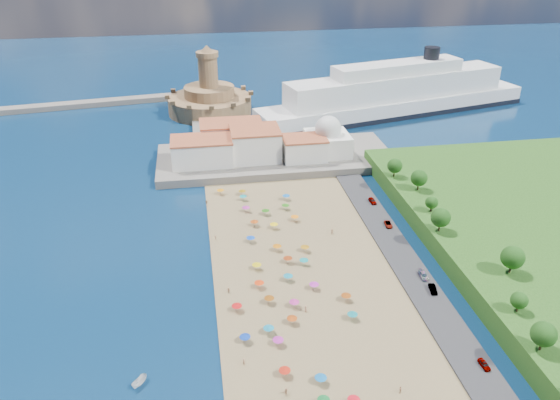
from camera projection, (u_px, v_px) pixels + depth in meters
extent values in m
plane|color=#071938|center=(280.00, 270.00, 146.21)|extent=(700.00, 700.00, 0.00)
cube|color=#59544C|center=(275.00, 158.00, 211.07)|extent=(90.00, 36.00, 3.00)
cube|color=#59544C|center=(214.00, 131.00, 238.82)|extent=(18.00, 70.00, 2.40)
cube|color=#59544C|center=(6.00, 111.00, 264.33)|extent=(199.03, 34.77, 2.60)
cube|color=silver|center=(202.00, 152.00, 200.83)|extent=(22.00, 14.00, 9.00)
cube|color=silver|center=(255.00, 144.00, 204.98)|extent=(18.00, 16.00, 11.00)
cube|color=silver|center=(304.00, 149.00, 204.72)|extent=(16.00, 12.00, 8.00)
cube|color=silver|center=(231.00, 136.00, 214.61)|extent=(24.00, 14.00, 10.00)
cube|color=silver|center=(328.00, 144.00, 209.66)|extent=(16.00, 16.00, 8.00)
sphere|color=silver|center=(328.00, 129.00, 206.92)|extent=(10.00, 10.00, 10.00)
cylinder|color=silver|center=(329.00, 119.00, 205.19)|extent=(1.20, 1.20, 1.60)
cylinder|color=olive|center=(210.00, 105.00, 263.89)|extent=(40.00, 40.00, 8.00)
cylinder|color=olive|center=(209.00, 92.00, 260.92)|extent=(24.00, 24.00, 5.00)
cylinder|color=olive|center=(208.00, 72.00, 256.59)|extent=(9.00, 9.00, 14.00)
cylinder|color=olive|center=(207.00, 54.00, 252.85)|extent=(10.40, 10.40, 2.40)
cone|color=olive|center=(207.00, 48.00, 251.62)|extent=(6.00, 6.00, 3.00)
cube|color=black|center=(394.00, 112.00, 263.71)|extent=(140.07, 53.28, 2.24)
cube|color=silver|center=(394.00, 106.00, 262.33)|extent=(139.00, 52.65, 8.29)
cube|color=silver|center=(396.00, 86.00, 257.92)|extent=(111.29, 42.48, 11.05)
cube|color=silver|center=(398.00, 68.00, 254.13)|extent=(65.69, 27.91, 5.53)
cylinder|color=black|center=(432.00, 53.00, 258.02)|extent=(7.37, 7.37, 5.53)
cylinder|color=gray|center=(269.00, 330.00, 122.72)|extent=(0.07, 0.07, 2.00)
cone|color=#107497|center=(269.00, 327.00, 122.31)|extent=(2.50, 2.50, 0.60)
cylinder|color=gray|center=(246.00, 209.00, 174.20)|extent=(0.07, 0.07, 2.00)
cone|color=#A3238C|center=(246.00, 207.00, 173.79)|extent=(2.50, 2.50, 0.60)
cylinder|color=gray|center=(288.00, 278.00, 140.68)|extent=(0.07, 0.07, 2.00)
cone|color=#0F7592|center=(288.00, 275.00, 140.27)|extent=(2.50, 2.50, 0.60)
cylinder|color=gray|center=(304.00, 262.00, 147.21)|extent=(0.07, 0.07, 2.00)
cone|color=#0E7F82|center=(304.00, 259.00, 146.80)|extent=(2.50, 2.50, 0.60)
cylinder|color=gray|center=(295.00, 218.00, 168.79)|extent=(0.07, 0.07, 2.00)
cone|color=orange|center=(295.00, 216.00, 168.38)|extent=(2.50, 2.50, 0.60)
cylinder|color=gray|center=(242.00, 193.00, 184.77)|extent=(0.07, 0.07, 2.00)
cone|color=#83630B|center=(242.00, 190.00, 184.36)|extent=(2.50, 2.50, 0.60)
cylinder|color=gray|center=(220.00, 192.00, 185.36)|extent=(0.07, 0.07, 2.00)
cone|color=orange|center=(220.00, 189.00, 184.95)|extent=(2.50, 2.50, 0.60)
cylinder|color=gray|center=(254.00, 223.00, 166.01)|extent=(0.07, 0.07, 2.00)
cone|color=#AA400D|center=(254.00, 221.00, 165.60)|extent=(2.50, 2.50, 0.60)
cylinder|color=gray|center=(352.00, 316.00, 127.01)|extent=(0.07, 0.07, 2.00)
cone|color=#0D6F78|center=(353.00, 313.00, 126.60)|extent=(2.50, 2.50, 0.60)
cylinder|color=gray|center=(257.00, 267.00, 145.25)|extent=(0.07, 0.07, 2.00)
cone|color=#D4B80B|center=(257.00, 264.00, 144.84)|extent=(2.50, 2.50, 0.60)
cylinder|color=gray|center=(292.00, 320.00, 125.72)|extent=(0.07, 0.07, 2.00)
cone|color=#A33D0D|center=(292.00, 317.00, 125.30)|extent=(2.50, 2.50, 0.60)
cylinder|color=gray|center=(294.00, 304.00, 131.11)|extent=(0.07, 0.07, 2.00)
cone|color=#B2267D|center=(294.00, 301.00, 130.70)|extent=(2.50, 2.50, 0.60)
cylinder|color=gray|center=(243.00, 198.00, 181.23)|extent=(0.07, 0.07, 2.00)
cone|color=#0F898D|center=(243.00, 196.00, 180.82)|extent=(2.50, 2.50, 0.60)
cylinder|color=gray|center=(237.00, 308.00, 129.78)|extent=(0.07, 0.07, 2.00)
cone|color=red|center=(237.00, 305.00, 129.37)|extent=(2.50, 2.50, 0.60)
cone|color=#12672B|center=(324.00, 398.00, 103.99)|extent=(2.50, 2.50, 0.60)
cylinder|color=gray|center=(288.00, 260.00, 148.07)|extent=(0.07, 0.07, 2.00)
cone|color=maroon|center=(288.00, 257.00, 147.66)|extent=(2.50, 2.50, 0.60)
cylinder|color=gray|center=(321.00, 380.00, 109.42)|extent=(0.07, 0.07, 2.00)
cone|color=#0D61AD|center=(321.00, 376.00, 109.01)|extent=(2.50, 2.50, 0.60)
cylinder|color=gray|center=(278.00, 342.00, 119.27)|extent=(0.07, 0.07, 2.00)
cone|color=#AE2597|center=(278.00, 339.00, 118.86)|extent=(2.50, 2.50, 0.60)
cylinder|color=gray|center=(274.00, 226.00, 164.58)|extent=(0.07, 0.07, 2.00)
cone|color=yellow|center=(274.00, 223.00, 164.17)|extent=(2.50, 2.50, 0.60)
cylinder|color=gray|center=(286.00, 197.00, 181.66)|extent=(0.07, 0.07, 2.00)
cone|color=#0D5AB1|center=(286.00, 195.00, 181.25)|extent=(2.50, 2.50, 0.60)
cylinder|color=gray|center=(286.00, 207.00, 175.55)|extent=(0.07, 0.07, 2.00)
cone|color=#267214|center=(286.00, 204.00, 175.14)|extent=(2.50, 2.50, 0.60)
cylinder|color=gray|center=(269.00, 300.00, 132.42)|extent=(0.07, 0.07, 2.00)
cone|color=#80410B|center=(269.00, 297.00, 132.01)|extent=(2.50, 2.50, 0.60)
cylinder|color=gray|center=(266.00, 212.00, 172.33)|extent=(0.07, 0.07, 2.00)
cone|color=#226512|center=(265.00, 210.00, 171.92)|extent=(2.50, 2.50, 0.60)
cylinder|color=gray|center=(251.00, 239.00, 157.59)|extent=(0.07, 0.07, 2.00)
cone|color=#0E42B8|center=(251.00, 237.00, 157.18)|extent=(2.50, 2.50, 0.60)
cylinder|color=gray|center=(314.00, 286.00, 137.44)|extent=(0.07, 0.07, 2.00)
cone|color=#B426A6|center=(314.00, 283.00, 137.03)|extent=(2.50, 2.50, 0.60)
cylinder|color=gray|center=(259.00, 285.00, 138.03)|extent=(0.07, 0.07, 2.00)
cone|color=red|center=(259.00, 282.00, 137.62)|extent=(2.50, 2.50, 0.60)
cone|color=red|center=(354.00, 398.00, 103.99)|extent=(2.50, 2.50, 0.60)
cylinder|color=gray|center=(305.00, 249.00, 153.15)|extent=(0.07, 0.07, 2.00)
cone|color=#9F680E|center=(305.00, 246.00, 152.74)|extent=(2.50, 2.50, 0.60)
cylinder|color=gray|center=(285.00, 372.00, 111.18)|extent=(0.07, 0.07, 2.00)
cone|color=red|center=(285.00, 369.00, 110.77)|extent=(2.50, 2.50, 0.60)
cylinder|color=gray|center=(346.00, 297.00, 133.33)|extent=(0.07, 0.07, 2.00)
cone|color=#913E0D|center=(346.00, 294.00, 132.92)|extent=(2.50, 2.50, 0.60)
cylinder|color=gray|center=(245.00, 339.00, 120.13)|extent=(0.07, 0.07, 2.00)
cone|color=#0C33A6|center=(245.00, 336.00, 119.71)|extent=(2.50, 2.50, 0.60)
cylinder|color=gray|center=(277.00, 248.00, 153.56)|extent=(0.07, 0.07, 2.00)
cone|color=#C36508|center=(277.00, 245.00, 153.15)|extent=(2.50, 2.50, 0.60)
imported|color=tan|center=(286.00, 391.00, 106.99)|extent=(1.50, 1.19, 1.59)
imported|color=tan|center=(332.00, 232.00, 161.95)|extent=(0.53, 1.54, 1.64)
imported|color=tan|center=(244.00, 362.00, 114.08)|extent=(0.73, 0.67, 1.67)
imported|color=tan|center=(306.00, 309.00, 129.61)|extent=(0.92, 1.01, 1.73)
imported|color=tan|center=(229.00, 290.00, 136.08)|extent=(1.05, 1.03, 1.71)
imported|color=tan|center=(207.00, 203.00, 178.43)|extent=(1.08, 0.46, 1.83)
imported|color=tan|center=(305.00, 248.00, 153.66)|extent=(0.78, 0.79, 1.85)
imported|color=tan|center=(400.00, 390.00, 107.30)|extent=(0.56, 1.06, 1.72)
imported|color=tan|center=(215.00, 238.00, 158.83)|extent=(0.82, 1.12, 1.56)
imported|color=tan|center=(255.00, 222.00, 166.97)|extent=(1.01, 1.07, 1.75)
imported|color=white|center=(140.00, 382.00, 109.47)|extent=(3.67, 4.25, 1.59)
imported|color=gray|center=(433.00, 289.00, 136.22)|extent=(2.15, 4.37, 1.38)
imported|color=gray|center=(373.00, 201.00, 179.00)|extent=(1.90, 4.31, 1.44)
imported|color=gray|center=(388.00, 224.00, 165.42)|extent=(2.42, 4.49, 1.20)
imported|color=gray|center=(484.00, 364.00, 113.12)|extent=(1.68, 3.65, 1.21)
imported|color=gray|center=(423.00, 275.00, 141.54)|extent=(2.01, 4.59, 1.31)
cylinder|color=#382314|center=(541.00, 344.00, 109.69)|extent=(0.50, 0.50, 2.88)
sphere|color=#14380F|center=(544.00, 334.00, 108.51)|extent=(5.19, 5.19, 5.19)
cylinder|color=#382314|center=(518.00, 307.00, 120.72)|extent=(0.50, 0.50, 2.15)
sphere|color=#14380F|center=(519.00, 300.00, 119.84)|extent=(3.87, 3.87, 3.87)
cylinder|color=#382314|center=(510.00, 267.00, 133.75)|extent=(0.50, 0.50, 3.22)
sphere|color=#14380F|center=(513.00, 257.00, 132.43)|extent=(5.80, 5.80, 5.80)
cylinder|color=#382314|center=(439.00, 226.00, 151.95)|extent=(0.50, 0.50, 3.05)
sphere|color=#14380F|center=(441.00, 217.00, 150.69)|extent=(5.49, 5.49, 5.49)
cylinder|color=#382314|center=(431.00, 208.00, 162.38)|extent=(0.50, 0.50, 2.14)
sphere|color=#14380F|center=(432.00, 202.00, 161.50)|extent=(3.86, 3.86, 3.86)
cylinder|color=#382314|center=(418.00, 185.00, 175.34)|extent=(0.50, 0.50, 2.98)
sphere|color=#14380F|center=(419.00, 178.00, 174.11)|extent=(5.37, 5.37, 5.37)
cylinder|color=#382314|center=(394.00, 173.00, 184.52)|extent=(0.50, 0.50, 2.82)
sphere|color=#14380F|center=(395.00, 166.00, 183.37)|extent=(5.07, 5.07, 5.07)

